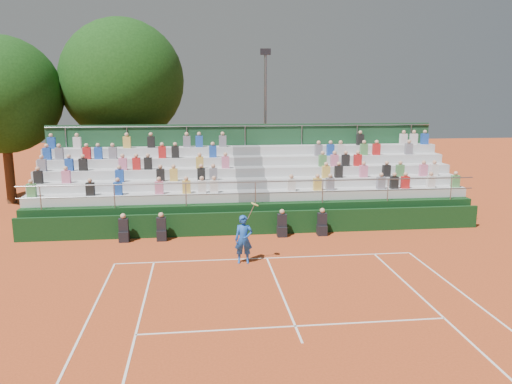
{
  "coord_description": "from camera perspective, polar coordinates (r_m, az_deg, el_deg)",
  "views": [
    {
      "loc": [
        -2.42,
        -17.41,
        6.04
      ],
      "look_at": [
        0.0,
        3.5,
        1.8
      ],
      "focal_mm": 35.0,
      "sensor_mm": 36.0,
      "label": 1
    }
  ],
  "objects": [
    {
      "name": "tree_east",
      "position": [
        30.16,
        -15.03,
        12.17
      ],
      "size": [
        6.97,
        6.97,
        10.15
      ],
      "color": "#3A2515",
      "rests_on": "ground"
    },
    {
      "name": "line_officials",
      "position": [
        20.93,
        -3.7,
        -4.05
      ],
      "size": [
        8.69,
        0.4,
        1.19
      ],
      "color": "black",
      "rests_on": "ground"
    },
    {
      "name": "courtside_wall",
      "position": [
        21.48,
        0.09,
        -3.56
      ],
      "size": [
        20.0,
        0.15,
        1.0
      ],
      "primitive_type": "cube",
      "color": "black",
      "rests_on": "ground"
    },
    {
      "name": "grandstand",
      "position": [
        24.47,
        -0.81,
        -0.32
      ],
      "size": [
        20.0,
        5.2,
        4.4
      ],
      "color": "black",
      "rests_on": "ground"
    },
    {
      "name": "floodlight_mast",
      "position": [
        30.1,
        1.07,
        9.28
      ],
      "size": [
        0.6,
        0.25,
        8.5
      ],
      "color": "gray",
      "rests_on": "ground"
    },
    {
      "name": "ground",
      "position": [
        18.58,
        1.25,
        -7.58
      ],
      "size": [
        90.0,
        90.0,
        0.0
      ],
      "primitive_type": "plane",
      "color": "#BA481F",
      "rests_on": "ground"
    },
    {
      "name": "tree_west",
      "position": [
        30.11,
        -27.04,
        9.83
      ],
      "size": [
        6.21,
        6.21,
        8.98
      ],
      "color": "#3A2515",
      "rests_on": "ground"
    },
    {
      "name": "tennis_player",
      "position": [
        17.85,
        -1.41,
        -5.42
      ],
      "size": [
        0.87,
        0.48,
        2.22
      ],
      "color": "blue",
      "rests_on": "ground"
    }
  ]
}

